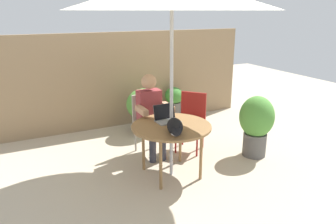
{
  "coord_description": "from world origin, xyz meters",
  "views": [
    {
      "loc": [
        -1.72,
        -3.46,
        2.12
      ],
      "look_at": [
        0.0,
        0.1,
        0.85
      ],
      "focal_mm": 34.2,
      "sensor_mm": 36.0,
      "label": 1
    }
  ],
  "objects_px": {
    "patio_table": "(171,129)",
    "laptop": "(166,116)",
    "potted_plant_by_chair": "(256,123)",
    "cat": "(175,127)",
    "chair_empty": "(192,117)",
    "person_seated": "(151,111)",
    "potted_plant_corner": "(144,108)",
    "chair_occupied": "(147,119)",
    "potted_plant_near_fence": "(174,102)"
  },
  "relations": [
    {
      "from": "chair_occupied",
      "to": "cat",
      "type": "height_order",
      "value": "chair_occupied"
    },
    {
      "from": "chair_empty",
      "to": "potted_plant_corner",
      "type": "xyz_separation_m",
      "value": [
        -0.41,
        0.97,
        -0.07
      ]
    },
    {
      "from": "cat",
      "to": "potted_plant_near_fence",
      "type": "bearing_deg",
      "value": 63.41
    },
    {
      "from": "patio_table",
      "to": "potted_plant_by_chair",
      "type": "relative_size",
      "value": 1.11
    },
    {
      "from": "potted_plant_by_chair",
      "to": "potted_plant_corner",
      "type": "xyz_separation_m",
      "value": [
        -1.14,
        1.62,
        -0.06
      ]
    },
    {
      "from": "person_seated",
      "to": "potted_plant_near_fence",
      "type": "distance_m",
      "value": 1.65
    },
    {
      "from": "potted_plant_near_fence",
      "to": "person_seated",
      "type": "bearing_deg",
      "value": -128.86
    },
    {
      "from": "laptop",
      "to": "potted_plant_by_chair",
      "type": "bearing_deg",
      "value": -8.37
    },
    {
      "from": "chair_occupied",
      "to": "potted_plant_near_fence",
      "type": "relative_size",
      "value": 1.32
    },
    {
      "from": "person_seated",
      "to": "cat",
      "type": "bearing_deg",
      "value": -95.38
    },
    {
      "from": "person_seated",
      "to": "cat",
      "type": "xyz_separation_m",
      "value": [
        -0.09,
        -0.95,
        0.08
      ]
    },
    {
      "from": "person_seated",
      "to": "potted_plant_near_fence",
      "type": "bearing_deg",
      "value": 51.14
    },
    {
      "from": "patio_table",
      "to": "laptop",
      "type": "distance_m",
      "value": 0.22
    },
    {
      "from": "patio_table",
      "to": "person_seated",
      "type": "height_order",
      "value": "person_seated"
    },
    {
      "from": "person_seated",
      "to": "laptop",
      "type": "xyz_separation_m",
      "value": [
        0.01,
        -0.48,
        0.06
      ]
    },
    {
      "from": "patio_table",
      "to": "chair_occupied",
      "type": "xyz_separation_m",
      "value": [
        0.0,
        0.83,
        -0.11
      ]
    },
    {
      "from": "patio_table",
      "to": "potted_plant_by_chair",
      "type": "xyz_separation_m",
      "value": [
        1.4,
        -0.02,
        -0.12
      ]
    },
    {
      "from": "laptop",
      "to": "cat",
      "type": "height_order",
      "value": "laptop"
    },
    {
      "from": "laptop",
      "to": "potted_plant_corner",
      "type": "bearing_deg",
      "value": 80.35
    },
    {
      "from": "person_seated",
      "to": "potted_plant_by_chair",
      "type": "bearing_deg",
      "value": -26.12
    },
    {
      "from": "chair_empty",
      "to": "cat",
      "type": "xyz_separation_m",
      "value": [
        -0.75,
        -0.91,
        0.25
      ]
    },
    {
      "from": "patio_table",
      "to": "chair_empty",
      "type": "bearing_deg",
      "value": 43.4
    },
    {
      "from": "person_seated",
      "to": "potted_plant_corner",
      "type": "xyz_separation_m",
      "value": [
        0.25,
        0.93,
        -0.24
      ]
    },
    {
      "from": "potted_plant_corner",
      "to": "patio_table",
      "type": "bearing_deg",
      "value": -98.98
    },
    {
      "from": "patio_table",
      "to": "person_seated",
      "type": "xyz_separation_m",
      "value": [
        -0.0,
        0.67,
        0.06
      ]
    },
    {
      "from": "potted_plant_by_chair",
      "to": "person_seated",
      "type": "bearing_deg",
      "value": 153.88
    },
    {
      "from": "patio_table",
      "to": "potted_plant_by_chair",
      "type": "height_order",
      "value": "potted_plant_by_chair"
    },
    {
      "from": "cat",
      "to": "potted_plant_by_chair",
      "type": "distance_m",
      "value": 1.53
    },
    {
      "from": "laptop",
      "to": "patio_table",
      "type": "bearing_deg",
      "value": -93.9
    },
    {
      "from": "chair_occupied",
      "to": "cat",
      "type": "bearing_deg",
      "value": -94.62
    },
    {
      "from": "chair_empty",
      "to": "laptop",
      "type": "distance_m",
      "value": 0.82
    },
    {
      "from": "chair_empty",
      "to": "cat",
      "type": "relative_size",
      "value": 1.49
    },
    {
      "from": "chair_empty",
      "to": "person_seated",
      "type": "relative_size",
      "value": 0.73
    },
    {
      "from": "cat",
      "to": "potted_plant_by_chair",
      "type": "height_order",
      "value": "potted_plant_by_chair"
    },
    {
      "from": "patio_table",
      "to": "chair_empty",
      "type": "xyz_separation_m",
      "value": [
        0.66,
        0.63,
        -0.11
      ]
    },
    {
      "from": "chair_empty",
      "to": "cat",
      "type": "bearing_deg",
      "value": -129.69
    },
    {
      "from": "chair_occupied",
      "to": "chair_empty",
      "type": "bearing_deg",
      "value": -16.94
    },
    {
      "from": "chair_empty",
      "to": "potted_plant_corner",
      "type": "height_order",
      "value": "chair_empty"
    },
    {
      "from": "laptop",
      "to": "potted_plant_near_fence",
      "type": "bearing_deg",
      "value": 60.05
    },
    {
      "from": "patio_table",
      "to": "laptop",
      "type": "bearing_deg",
      "value": 86.1
    },
    {
      "from": "laptop",
      "to": "cat",
      "type": "xyz_separation_m",
      "value": [
        -0.1,
        -0.47,
        0.02
      ]
    },
    {
      "from": "patio_table",
      "to": "chair_occupied",
      "type": "distance_m",
      "value": 0.84
    },
    {
      "from": "laptop",
      "to": "potted_plant_corner",
      "type": "xyz_separation_m",
      "value": [
        0.24,
        1.41,
        -0.3
      ]
    },
    {
      "from": "chair_occupied",
      "to": "potted_plant_near_fence",
      "type": "xyz_separation_m",
      "value": [
        1.02,
        1.11,
        -0.14
      ]
    },
    {
      "from": "chair_occupied",
      "to": "potted_plant_corner",
      "type": "xyz_separation_m",
      "value": [
        0.25,
        0.77,
        -0.07
      ]
    },
    {
      "from": "laptop",
      "to": "chair_empty",
      "type": "bearing_deg",
      "value": 33.97
    },
    {
      "from": "chair_empty",
      "to": "potted_plant_corner",
      "type": "bearing_deg",
      "value": 112.78
    },
    {
      "from": "patio_table",
      "to": "cat",
      "type": "bearing_deg",
      "value": -107.76
    },
    {
      "from": "cat",
      "to": "potted_plant_by_chair",
      "type": "relative_size",
      "value": 0.65
    },
    {
      "from": "patio_table",
      "to": "cat",
      "type": "distance_m",
      "value": 0.32
    }
  ]
}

